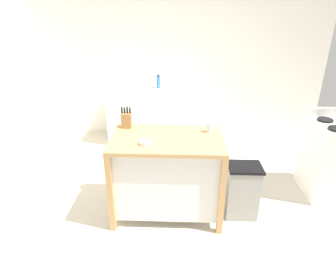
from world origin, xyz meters
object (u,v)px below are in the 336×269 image
bowl_ceramic_small (145,142)px  drinking_cup (209,128)px  knife_block (126,120)px  trash_bin (242,191)px  bottle_dish_soap (158,82)px  stove (334,160)px  kitchen_island (167,172)px  sink_faucet (153,80)px

bowl_ceramic_small → drinking_cup: bearing=26.7°
knife_block → trash_bin: knife_block is taller
knife_block → trash_bin: (1.29, -0.30, -0.70)m
bottle_dish_soap → stove: size_ratio=0.21×
knife_block → stove: bearing=4.0°
kitchen_island → stove: stove is taller
bottle_dish_soap → kitchen_island: bearing=-83.3°
kitchen_island → trash_bin: kitchen_island is taller
knife_block → sink_faucet: 1.83m
kitchen_island → sink_faucet: sink_faucet is taller
bowl_ceramic_small → trash_bin: (1.04, 0.12, -0.63)m
kitchen_island → sink_faucet: size_ratio=5.33×
knife_block → stove: (2.47, 0.17, -0.55)m
bottle_dish_soap → trash_bin: bearing=-62.7°
knife_block → sink_faucet: size_ratio=1.10×
drinking_cup → trash_bin: size_ratio=0.17×
kitchen_island → bottle_dish_soap: 2.10m
knife_block → bottle_dish_soap: size_ratio=1.08×
knife_block → drinking_cup: (0.91, -0.10, -0.04)m
trash_bin → bowl_ceramic_small: bearing=-173.2°
trash_bin → sink_faucet: bearing=118.5°
drinking_cup → bowl_ceramic_small: bearing=-153.3°
trash_bin → stove: stove is taller
bowl_ceramic_small → trash_bin: bowl_ceramic_small is taller
knife_block → stove: 2.54m
kitchen_island → bottle_dish_soap: (-0.24, 2.03, 0.51)m
bowl_ceramic_small → stove: (2.22, 0.60, -0.47)m
drinking_cup → bottle_dish_soap: (-0.68, 1.86, 0.05)m
knife_block → bottle_dish_soap: bearing=82.6°
bowl_ceramic_small → sink_faucet: sink_faucet is taller
kitchen_island → drinking_cup: bearing=20.7°
trash_bin → bottle_dish_soap: bottle_dish_soap is taller
kitchen_island → drinking_cup: (0.45, 0.17, 0.46)m
trash_bin → bottle_dish_soap: size_ratio=2.82×
knife_block → bowl_ceramic_small: (0.26, -0.43, -0.07)m
bowl_ceramic_small → knife_block: bearing=121.0°
kitchen_island → sink_faucet: bearing=99.0°
bottle_dish_soap → bowl_ceramic_small: bearing=-89.3°
drinking_cup → bottle_dish_soap: size_ratio=0.47×
bottle_dish_soap → stove: bearing=-35.2°
sink_faucet → bottle_dish_soap: bottle_dish_soap is taller
drinking_cup → knife_block: bearing=173.8°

